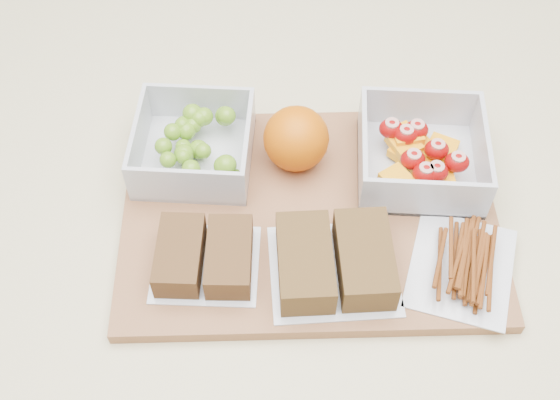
{
  "coord_description": "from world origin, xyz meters",
  "views": [
    {
      "loc": [
        0.01,
        -0.45,
        1.56
      ],
      "look_at": [
        -0.01,
        0.02,
        0.93
      ],
      "focal_mm": 45.0,
      "sensor_mm": 36.0,
      "label": 1
    }
  ],
  "objects_px": {
    "fruit_container": "(420,155)",
    "orange": "(296,139)",
    "sandwich_bag_center": "(335,261)",
    "pretzel_bag": "(464,261)",
    "cutting_board": "(309,214)",
    "grape_container": "(196,144)",
    "sandwich_bag_left": "(205,256)"
  },
  "relations": [
    {
      "from": "orange",
      "to": "pretzel_bag",
      "type": "distance_m",
      "value": 0.23
    },
    {
      "from": "sandwich_bag_left",
      "to": "pretzel_bag",
      "type": "height_order",
      "value": "sandwich_bag_left"
    },
    {
      "from": "fruit_container",
      "to": "grape_container",
      "type": "bearing_deg",
      "value": 179.65
    },
    {
      "from": "cutting_board",
      "to": "grape_container",
      "type": "distance_m",
      "value": 0.16
    },
    {
      "from": "fruit_container",
      "to": "sandwich_bag_center",
      "type": "xyz_separation_m",
      "value": [
        -0.1,
        -0.15,
        -0.0
      ]
    },
    {
      "from": "orange",
      "to": "pretzel_bag",
      "type": "relative_size",
      "value": 0.51
    },
    {
      "from": "grape_container",
      "to": "orange",
      "type": "xyz_separation_m",
      "value": [
        0.12,
        0.0,
        0.01
      ]
    },
    {
      "from": "fruit_container",
      "to": "sandwich_bag_center",
      "type": "height_order",
      "value": "fruit_container"
    },
    {
      "from": "grape_container",
      "to": "sandwich_bag_left",
      "type": "distance_m",
      "value": 0.15
    },
    {
      "from": "orange",
      "to": "pretzel_bag",
      "type": "bearing_deg",
      "value": -37.23
    },
    {
      "from": "orange",
      "to": "sandwich_bag_left",
      "type": "relative_size",
      "value": 0.67
    },
    {
      "from": "grape_container",
      "to": "pretzel_bag",
      "type": "distance_m",
      "value": 0.33
    },
    {
      "from": "fruit_container",
      "to": "sandwich_bag_center",
      "type": "distance_m",
      "value": 0.18
    },
    {
      "from": "fruit_container",
      "to": "cutting_board",
      "type": "bearing_deg",
      "value": -151.27
    },
    {
      "from": "cutting_board",
      "to": "sandwich_bag_center",
      "type": "distance_m",
      "value": 0.09
    },
    {
      "from": "fruit_container",
      "to": "sandwich_bag_left",
      "type": "height_order",
      "value": "fruit_container"
    },
    {
      "from": "grape_container",
      "to": "pretzel_bag",
      "type": "relative_size",
      "value": 0.89
    },
    {
      "from": "fruit_container",
      "to": "pretzel_bag",
      "type": "distance_m",
      "value": 0.14
    },
    {
      "from": "sandwich_bag_left",
      "to": "cutting_board",
      "type": "bearing_deg",
      "value": 35.97
    },
    {
      "from": "orange",
      "to": "sandwich_bag_left",
      "type": "distance_m",
      "value": 0.18
    },
    {
      "from": "orange",
      "to": "sandwich_bag_center",
      "type": "distance_m",
      "value": 0.16
    },
    {
      "from": "cutting_board",
      "to": "sandwich_bag_center",
      "type": "xyz_separation_m",
      "value": [
        0.03,
        -0.08,
        0.03
      ]
    },
    {
      "from": "fruit_container",
      "to": "pretzel_bag",
      "type": "xyz_separation_m",
      "value": [
        0.04,
        -0.13,
        -0.01
      ]
    },
    {
      "from": "sandwich_bag_left",
      "to": "grape_container",
      "type": "bearing_deg",
      "value": 100.57
    },
    {
      "from": "grape_container",
      "to": "pretzel_bag",
      "type": "height_order",
      "value": "grape_container"
    },
    {
      "from": "sandwich_bag_left",
      "to": "pretzel_bag",
      "type": "xyz_separation_m",
      "value": [
        0.27,
        0.01,
        -0.0
      ]
    },
    {
      "from": "fruit_container",
      "to": "orange",
      "type": "xyz_separation_m",
      "value": [
        -0.14,
        0.0,
        0.01
      ]
    },
    {
      "from": "sandwich_bag_center",
      "to": "pretzel_bag",
      "type": "xyz_separation_m",
      "value": [
        0.14,
        0.01,
        -0.01
      ]
    },
    {
      "from": "grape_container",
      "to": "sandwich_bag_center",
      "type": "bearing_deg",
      "value": -42.12
    },
    {
      "from": "sandwich_bag_center",
      "to": "cutting_board",
      "type": "bearing_deg",
      "value": 109.88
    },
    {
      "from": "sandwich_bag_left",
      "to": "sandwich_bag_center",
      "type": "xyz_separation_m",
      "value": [
        0.14,
        0.0,
        0.0
      ]
    },
    {
      "from": "fruit_container",
      "to": "orange",
      "type": "bearing_deg",
      "value": 178.35
    }
  ]
}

